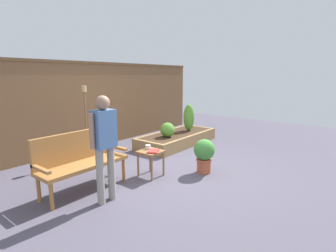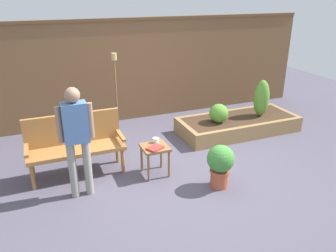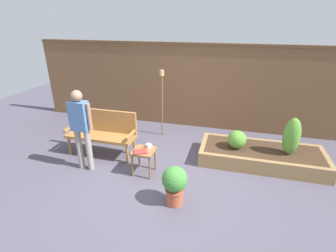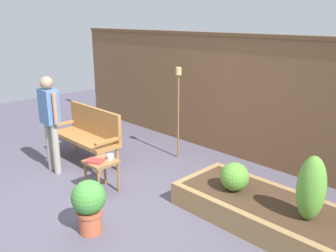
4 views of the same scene
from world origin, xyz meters
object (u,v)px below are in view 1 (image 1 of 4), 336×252
at_px(book_on_table, 153,151).
at_px(shrub_far_corner, 189,118).
at_px(garden_bench, 80,157).
at_px(potted_boxwood, 204,153).
at_px(side_table, 151,155).
at_px(cup_on_table, 148,147).
at_px(person_by_bench, 104,140).
at_px(shrub_near_bench, 167,130).
at_px(tiki_torch, 85,109).

relative_size(book_on_table, shrub_far_corner, 0.31).
bearing_deg(garden_bench, potted_boxwood, -32.99).
distance_m(side_table, cup_on_table, 0.18).
distance_m(side_table, person_by_bench, 1.27).
distance_m(book_on_table, person_by_bench, 1.20).
xyz_separation_m(side_table, potted_boxwood, (0.75, -0.68, -0.02)).
height_order(side_table, cup_on_table, cup_on_table).
relative_size(garden_bench, shrub_near_bench, 3.95).
bearing_deg(tiki_torch, person_by_bench, -117.91).
relative_size(side_table, tiki_torch, 0.30).
distance_m(cup_on_table, shrub_near_bench, 1.75).
bearing_deg(potted_boxwood, shrub_far_corner, 40.46).
relative_size(side_table, potted_boxwood, 0.74).
xyz_separation_m(side_table, person_by_bench, (-1.14, -0.15, 0.54)).
height_order(book_on_table, shrub_near_bench, shrub_near_bench).
relative_size(cup_on_table, person_by_bench, 0.08).
bearing_deg(side_table, shrub_near_bench, 28.81).
height_order(garden_bench, shrub_near_bench, garden_bench).
xyz_separation_m(potted_boxwood, shrub_far_corner, (1.85, 1.58, 0.29)).
height_order(garden_bench, cup_on_table, garden_bench).
height_order(shrub_far_corner, tiki_torch, tiki_torch).
bearing_deg(person_by_bench, shrub_near_bench, 20.65).
relative_size(side_table, book_on_table, 2.07).
height_order(garden_bench, book_on_table, garden_bench).
bearing_deg(cup_on_table, person_by_bench, -167.46).
bearing_deg(potted_boxwood, side_table, 137.67).
relative_size(cup_on_table, potted_boxwood, 0.20).
distance_m(cup_on_table, tiki_torch, 1.72).
height_order(tiki_torch, person_by_bench, tiki_torch).
distance_m(garden_bench, cup_on_table, 1.24).
relative_size(book_on_table, potted_boxwood, 0.36).
bearing_deg(person_by_bench, book_on_table, 3.18).
relative_size(tiki_torch, person_by_bench, 1.03).
height_order(cup_on_table, person_by_bench, person_by_bench).
bearing_deg(shrub_far_corner, shrub_near_bench, -180.00).
xyz_separation_m(cup_on_table, shrub_far_corner, (2.54, 0.78, 0.15)).
bearing_deg(shrub_near_bench, side_table, -151.19).
distance_m(book_on_table, potted_boxwood, 0.98).
bearing_deg(tiki_torch, book_on_table, -86.11).
relative_size(side_table, cup_on_table, 3.76).
height_order(potted_boxwood, tiki_torch, tiki_torch).
bearing_deg(cup_on_table, book_on_table, -112.94).
relative_size(shrub_near_bench, tiki_torch, 0.23).
xyz_separation_m(garden_bench, shrub_far_corner, (3.71, 0.37, 0.12)).
distance_m(shrub_far_corner, person_by_bench, 3.89).
distance_m(garden_bench, potted_boxwood, 2.22).
bearing_deg(potted_boxwood, person_by_bench, 164.17).
height_order(cup_on_table, shrub_far_corner, shrub_far_corner).
bearing_deg(tiki_torch, garden_bench, -128.71).
distance_m(garden_bench, shrub_far_corner, 3.73).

